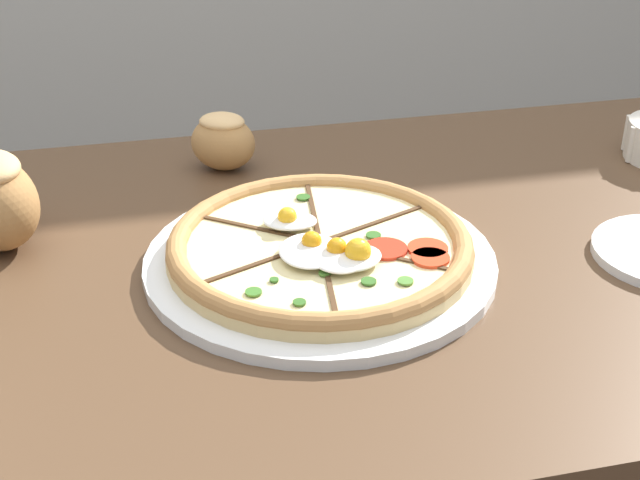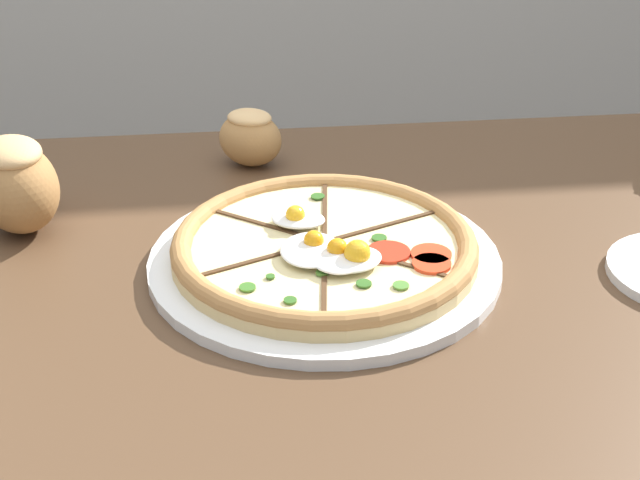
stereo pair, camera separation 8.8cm
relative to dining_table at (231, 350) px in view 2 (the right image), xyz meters
name	(u,v)px [view 2 (the right image)]	position (x,y,z in m)	size (l,w,h in m)	color
dining_table	(231,350)	(0.00, 0.00, 0.00)	(1.42, 0.71, 0.77)	#513823
pizza	(320,250)	(0.09, -0.03, 0.13)	(0.35, 0.35, 0.05)	white
bread_piece_near	(12,183)	(-0.22, 0.09, 0.17)	(0.13, 0.14, 0.10)	#A3703D
bread_piece_mid	(247,137)	(0.03, 0.24, 0.15)	(0.10, 0.09, 0.07)	#B27F47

